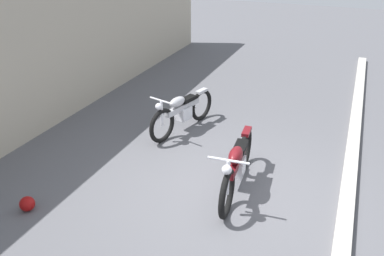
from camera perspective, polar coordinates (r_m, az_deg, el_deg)
ground_plane at (r=6.86m, az=5.46°, el=-9.19°), size 40.00×40.00×0.00m
building_wall at (r=8.48m, az=-25.58°, el=8.20°), size 18.00×0.30×3.39m
curb_strip at (r=6.66m, az=21.02°, el=-11.73°), size 18.00×0.24×0.12m
helmet at (r=6.89m, az=-22.48°, el=-9.98°), size 0.24×0.24×0.24m
motorcycle_maroon at (r=6.68m, az=6.44°, el=-5.33°), size 2.23×0.62×1.00m
motorcycle_silver at (r=8.67m, az=-1.40°, el=2.38°), size 2.06×0.78×0.95m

